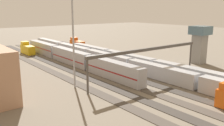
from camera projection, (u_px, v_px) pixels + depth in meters
The scene contains 17 objects.
ground_plane at pixel (106, 67), 82.57m from camera, with size 400.00×400.00×0.00m, color #756B5B.
track_bed_0 at pixel (143, 60), 93.10m from camera, with size 140.00×2.80×0.12m, color #4C443D.
track_bed_1 at pixel (133, 62), 90.08m from camera, with size 140.00×2.80×0.12m, color #3D3833.
track_bed_2 at pixel (123, 63), 87.07m from camera, with size 140.00×2.80×0.12m, color #3D3833.
track_bed_3 at pixel (112, 65), 84.06m from camera, with size 140.00×2.80×0.12m, color #4C443D.
track_bed_4 at pixel (100, 67), 81.05m from camera, with size 140.00×2.80×0.12m, color #3D3833.
track_bed_5 at pixel (87, 70), 78.04m from camera, with size 140.00×2.80×0.12m, color #4C443D.
track_bed_6 at pixel (74, 72), 75.03m from camera, with size 140.00×2.80×0.12m, color #3D3833.
track_bed_7 at pixel (59, 75), 72.01m from camera, with size 140.00×2.80×0.12m, color #4C443D.
train_on_track_3 at pixel (107, 59), 85.68m from camera, with size 119.80×3.00×3.80m.
train_on_track_5 at pixel (70, 57), 85.88m from camera, with size 71.40×3.06×5.00m.
train_on_track_2 at pixel (154, 66), 75.20m from camera, with size 95.60×3.06×3.80m.
train_on_track_6 at pixel (27, 49), 105.41m from camera, with size 10.00×3.00×5.00m.
train_on_track_1 at pixel (77, 44), 121.09m from camera, with size 10.00×3.00×5.00m.
light_mast_1 at pixel (73, 19), 57.02m from camera, with size 2.80×0.70×26.01m.
signal_gantry at pixel (148, 52), 66.11m from camera, with size 0.70×40.00×8.80m.
control_tower at pixel (200, 42), 86.12m from camera, with size 6.00×6.00×13.27m.
Camera 1 is at (-64.45, 48.00, 19.09)m, focal length 39.14 mm.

